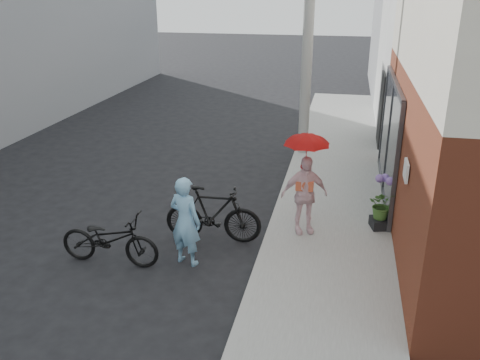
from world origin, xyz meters
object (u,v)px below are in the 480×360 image
(bike_left, at_px, (110,239))
(kimono_woman, at_px, (304,195))
(utility_pole, at_px, (308,25))
(officer, at_px, (185,221))
(planter, at_px, (381,223))
(bike_right, at_px, (213,214))

(bike_left, distance_m, kimono_woman, 3.56)
(utility_pole, distance_m, officer, 6.91)
(officer, height_order, planter, officer)
(bike_right, distance_m, kimono_woman, 1.72)
(bike_left, height_order, planter, bike_left)
(kimono_woman, bearing_deg, planter, -3.47)
(officer, height_order, bike_right, officer)
(utility_pole, xyz_separation_m, bike_right, (-1.16, -5.32, -2.96))
(bike_right, xyz_separation_m, kimono_woman, (1.61, 0.49, 0.33))
(planter, bearing_deg, utility_pole, 113.48)
(officer, height_order, bike_left, officer)
(bike_left, xyz_separation_m, kimono_woman, (3.13, 1.65, 0.41))
(officer, bearing_deg, bike_left, 29.83)
(bike_left, bearing_deg, kimono_woman, -61.62)
(utility_pole, height_order, bike_left, utility_pole)
(utility_pole, relative_size, bike_left, 3.99)
(bike_right, height_order, kimono_woman, kimono_woman)
(bike_left, bearing_deg, bike_right, -51.86)
(utility_pole, height_order, kimono_woman, utility_pole)
(kimono_woman, bearing_deg, bike_left, -173.30)
(bike_right, relative_size, kimono_woman, 1.20)
(bike_right, relative_size, planter, 4.96)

